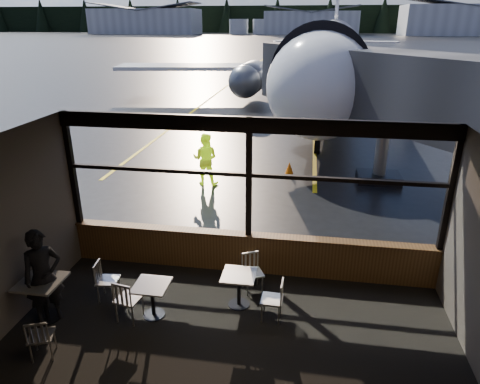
% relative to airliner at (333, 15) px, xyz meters
% --- Properties ---
extents(ground_plane, '(520.00, 520.00, 0.00)m').
position_rel_airliner_xyz_m(ground_plane, '(-2.33, 98.08, -5.59)').
color(ground_plane, black).
rests_on(ground_plane, ground).
extents(carpet_floor, '(8.00, 6.00, 0.01)m').
position_rel_airliner_xyz_m(carpet_floor, '(-2.33, -24.92, -5.58)').
color(carpet_floor, black).
rests_on(carpet_floor, ground).
extents(ceiling, '(8.00, 6.00, 0.04)m').
position_rel_airliner_xyz_m(ceiling, '(-2.33, -24.92, -2.09)').
color(ceiling, '#38332D').
rests_on(ceiling, ground).
extents(window_sill, '(8.00, 0.28, 0.90)m').
position_rel_airliner_xyz_m(window_sill, '(-2.33, -21.92, -5.14)').
color(window_sill, '#4E3017').
rests_on(window_sill, ground).
extents(window_header, '(8.00, 0.18, 0.30)m').
position_rel_airliner_xyz_m(window_header, '(-2.33, -21.92, -2.24)').
color(window_header, black).
rests_on(window_header, ground).
extents(mullion_left, '(0.12, 0.12, 2.60)m').
position_rel_airliner_xyz_m(mullion_left, '(-6.28, -21.92, -3.39)').
color(mullion_left, black).
rests_on(mullion_left, ground).
extents(mullion_centre, '(0.12, 0.12, 2.60)m').
position_rel_airliner_xyz_m(mullion_centre, '(-2.33, -21.92, -3.39)').
color(mullion_centre, black).
rests_on(mullion_centre, ground).
extents(mullion_right, '(0.12, 0.12, 2.60)m').
position_rel_airliner_xyz_m(mullion_right, '(1.62, -21.92, -3.39)').
color(mullion_right, black).
rests_on(mullion_right, ground).
extents(window_transom, '(8.00, 0.10, 0.08)m').
position_rel_airliner_xyz_m(window_transom, '(-2.33, -21.92, -3.29)').
color(window_transom, black).
rests_on(window_transom, ground).
extents(airliner, '(32.67, 38.39, 11.19)m').
position_rel_airliner_xyz_m(airliner, '(0.00, 0.00, 0.00)').
color(airliner, white).
rests_on(airliner, ground_plane).
extents(jet_bridge, '(8.81, 10.76, 4.70)m').
position_rel_airliner_xyz_m(jet_bridge, '(1.27, -16.42, -3.25)').
color(jet_bridge, '#2E2E31').
rests_on(jet_bridge, ground_plane).
extents(cafe_table_near, '(0.65, 0.65, 0.71)m').
position_rel_airliner_xyz_m(cafe_table_near, '(-2.34, -23.20, -5.24)').
color(cafe_table_near, '#ACA79E').
rests_on(cafe_table_near, carpet_floor).
extents(cafe_table_mid, '(0.64, 0.64, 0.70)m').
position_rel_airliner_xyz_m(cafe_table_mid, '(-3.89, -23.78, -5.24)').
color(cafe_table_mid, '#9D9890').
rests_on(cafe_table_mid, carpet_floor).
extents(cafe_table_left, '(0.76, 0.76, 0.83)m').
position_rel_airliner_xyz_m(cafe_table_left, '(-5.86, -24.17, -5.18)').
color(cafe_table_left, gray).
rests_on(cafe_table_left, carpet_floor).
extents(chair_near_e, '(0.47, 0.47, 0.83)m').
position_rel_airliner_xyz_m(chair_near_e, '(-1.67, -23.50, -5.18)').
color(chair_near_e, '#B0AB9F').
rests_on(chair_near_e, carpet_floor).
extents(chair_near_n, '(0.61, 0.61, 0.83)m').
position_rel_airliner_xyz_m(chair_near_n, '(-2.14, -22.67, -5.18)').
color(chair_near_n, '#B6B1A4').
rests_on(chair_near_n, carpet_floor).
extents(chair_mid_s, '(0.57, 0.57, 0.90)m').
position_rel_airliner_xyz_m(chair_mid_s, '(-4.29, -23.94, -5.15)').
color(chair_mid_s, '#BCB5A9').
rests_on(chair_mid_s, carpet_floor).
extents(chair_mid_w, '(0.51, 0.51, 0.84)m').
position_rel_airliner_xyz_m(chair_mid_w, '(-4.96, -23.40, -5.17)').
color(chair_mid_w, '#B7B1A5').
rests_on(chair_mid_w, carpet_floor).
extents(chair_left_s, '(0.57, 0.57, 0.80)m').
position_rel_airliner_xyz_m(chair_left_s, '(-5.35, -25.08, -5.19)').
color(chair_left_s, '#B2ACA1').
rests_on(chair_left_s, carpet_floor).
extents(passenger, '(0.80, 0.78, 1.85)m').
position_rel_airliner_xyz_m(passenger, '(-5.78, -24.17, -4.67)').
color(passenger, black).
rests_on(passenger, carpet_floor).
extents(ground_crew, '(0.89, 0.70, 1.79)m').
position_rel_airliner_xyz_m(ground_crew, '(-4.57, -16.63, -4.70)').
color(ground_crew, '#BFF219').
rests_on(ground_crew, ground_plane).
extents(cone_nose, '(0.31, 0.31, 0.43)m').
position_rel_airliner_xyz_m(cone_nose, '(-1.78, -15.10, -5.38)').
color(cone_nose, '#DD4B06').
rests_on(cone_nose, ground_plane).
extents(hangar_left, '(45.00, 18.00, 11.00)m').
position_rel_airliner_xyz_m(hangar_left, '(-72.33, 158.08, -0.09)').
color(hangar_left, silver).
rests_on(hangar_left, ground_plane).
extents(hangar_mid, '(38.00, 15.00, 10.00)m').
position_rel_airliner_xyz_m(hangar_mid, '(-2.33, 163.08, -0.59)').
color(hangar_mid, silver).
rests_on(hangar_mid, ground_plane).
extents(hangar_right, '(50.00, 20.00, 12.00)m').
position_rel_airliner_xyz_m(hangar_right, '(57.67, 156.08, 0.41)').
color(hangar_right, silver).
rests_on(hangar_right, ground_plane).
extents(fuel_tank_a, '(8.00, 8.00, 6.00)m').
position_rel_airliner_xyz_m(fuel_tank_a, '(-32.33, 160.08, -2.59)').
color(fuel_tank_a, silver).
rests_on(fuel_tank_a, ground_plane).
extents(fuel_tank_b, '(8.00, 8.00, 6.00)m').
position_rel_airliner_xyz_m(fuel_tank_b, '(-22.33, 160.08, -2.59)').
color(fuel_tank_b, silver).
rests_on(fuel_tank_b, ground_plane).
extents(fuel_tank_c, '(8.00, 8.00, 6.00)m').
position_rel_airliner_xyz_m(fuel_tank_c, '(-12.33, 160.08, -2.59)').
color(fuel_tank_c, silver).
rests_on(fuel_tank_c, ground_plane).
extents(treeline, '(360.00, 3.00, 12.00)m').
position_rel_airliner_xyz_m(treeline, '(-2.33, 188.08, 0.41)').
color(treeline, black).
rests_on(treeline, ground_plane).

